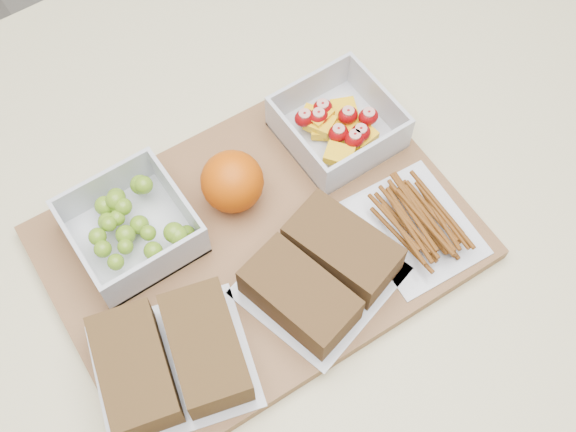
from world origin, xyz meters
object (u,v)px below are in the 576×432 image
Objects in this scene: fruit_container at (338,126)px; orange at (232,182)px; pretzel_bag at (416,222)px; sandwich_bag_left at (171,359)px; cutting_board at (260,242)px; sandwich_bag_center at (321,272)px; grape_container at (132,226)px.

fruit_container is 0.14m from orange.
sandwich_bag_left is at bearing 177.23° from pretzel_bag.
cutting_board is 3.64× the size of fruit_container.
sandwich_bag_left reaches higher than pretzel_bag.
sandwich_bag_center is (0.02, -0.07, 0.03)m from cutting_board.
fruit_container reaches higher than sandwich_bag_left.
orange reaches higher than grape_container.
orange is 0.19m from pretzel_bag.
cutting_board is 0.16m from fruit_container.
cutting_board is 2.44× the size of sandwich_bag_center.
sandwich_bag_left is 1.27× the size of pretzel_bag.
orange is at bearing 134.72° from pretzel_bag.
grape_container is 0.15m from sandwich_bag_left.
grape_container is 0.25m from fruit_container.
orange reaches higher than sandwich_bag_left.
grape_container is at bearing 147.42° from pretzel_bag.
sandwich_bag_left is at bearing -152.76° from cutting_board.
cutting_board is at bearing 108.60° from sandwich_bag_center.
orange is at bearing -178.73° from fruit_container.
fruit_container is at bearing 89.38° from pretzel_bag.
fruit_container reaches higher than pretzel_bag.
orange is at bearing -10.05° from grape_container.
sandwich_bag_center is (0.13, -0.15, 0.00)m from grape_container.
fruit_container is 0.31m from sandwich_bag_left.
orange is 0.19m from sandwich_bag_left.
fruit_container is at bearing 24.50° from cutting_board.
sandwich_bag_left is 0.17m from sandwich_bag_center.
sandwich_bag_left is (-0.14, -0.07, 0.03)m from cutting_board.
sandwich_bag_left is (-0.28, -0.13, 0.00)m from fruit_container.
sandwich_bag_center is (0.17, -0.01, -0.00)m from sandwich_bag_left.
pretzel_bag reaches higher than cutting_board.
sandwich_bag_center is (0.02, -0.13, -0.01)m from orange.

